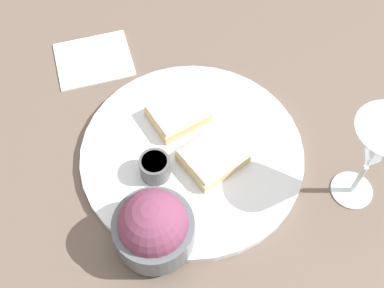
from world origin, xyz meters
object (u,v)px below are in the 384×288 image
Objects in this scene: cheese_toast_near at (213,156)px; napkin at (94,59)px; salad_bowl at (153,227)px; sauce_ramekin at (155,166)px; cheese_toast_far at (178,113)px; wine_glass at (377,150)px.

cheese_toast_near is 0.30m from napkin.
cheese_toast_near is at bearing 45.99° from salad_bowl.
sauce_ramekin reaches higher than cheese_toast_near.
cheese_toast_near reaches higher than napkin.
salad_bowl is 0.21m from cheese_toast_far.
sauce_ramekin is 0.27× the size of wine_glass.
cheese_toast_near is 1.06× the size of cheese_toast_far.
salad_bowl reaches higher than cheese_toast_far.
sauce_ramekin is (0.01, 0.10, -0.02)m from salad_bowl.
cheese_toast_far is at bearing 71.65° from salad_bowl.
wine_glass reaches higher than napkin.
cheese_toast_far is 0.30m from wine_glass.
napkin is (-0.36, 0.33, -0.11)m from wine_glass.
salad_bowl reaches higher than cheese_toast_near.
sauce_ramekin is at bearing 81.78° from salad_bowl.
salad_bowl is 0.10m from sauce_ramekin.
salad_bowl reaches higher than napkin.
sauce_ramekin is 0.32× the size of napkin.
wine_glass is (0.29, -0.07, 0.08)m from sauce_ramekin.
wine_glass is 0.51m from napkin.
cheese_toast_far reaches higher than napkin.
sauce_ramekin is 0.43× the size of cheese_toast_far.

